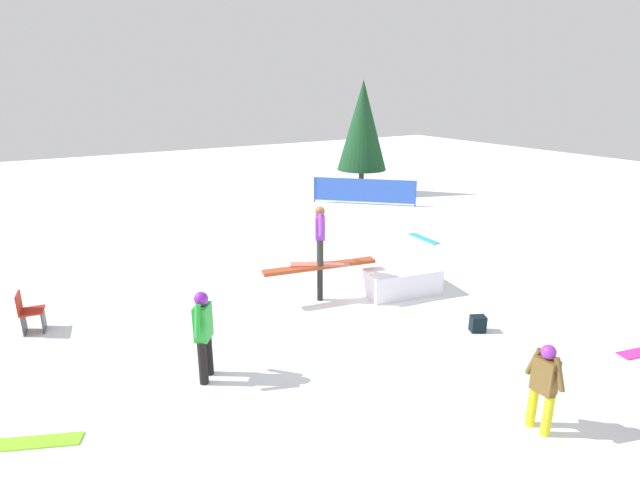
{
  "coord_description": "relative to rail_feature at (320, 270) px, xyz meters",
  "views": [
    {
      "loc": [
        5.64,
        9.3,
        4.87
      ],
      "look_at": [
        0.0,
        0.0,
        1.49
      ],
      "focal_mm": 28.0,
      "sensor_mm": 36.0,
      "label": 1
    }
  ],
  "objects": [
    {
      "name": "main_rider_on_rail",
      "position": [
        0.0,
        0.0,
        0.83
      ],
      "size": [
        1.34,
        0.9,
        1.39
      ],
      "rotation": [
        0.0,
        0.0,
        -0.5
      ],
      "color": "#E16452",
      "rests_on": "rail_feature"
    },
    {
      "name": "ground_plane",
      "position": [
        0.0,
        0.0,
        -0.76
      ],
      "size": [
        60.0,
        60.0,
        0.0
      ],
      "primitive_type": "plane",
      "color": "white"
    },
    {
      "name": "pine_tree_near",
      "position": [
        -7.98,
        -9.44,
        2.36
      ],
      "size": [
        2.26,
        2.26,
        5.13
      ],
      "color": "#4C331E",
      "rests_on": "ground"
    },
    {
      "name": "rail_feature",
      "position": [
        0.0,
        0.0,
        0.0
      ],
      "size": [
        2.73,
        0.8,
        0.89
      ],
      "rotation": [
        0.0,
        0.0,
        -0.19
      ],
      "color": "black",
      "rests_on": "ground"
    },
    {
      "name": "loose_snowboard_lime",
      "position": [
        6.1,
        2.11,
        -0.75
      ],
      "size": [
        1.39,
        0.81,
        0.02
      ],
      "primitive_type": "cube",
      "rotation": [
        0.0,
        0.0,
        5.87
      ],
      "color": "#89E42A",
      "rests_on": "ground"
    },
    {
      "name": "bystander_brown",
      "position": [
        -0.33,
        5.66,
        0.02
      ],
      "size": [
        0.21,
        0.63,
        1.4
      ],
      "rotation": [
        0.0,
        0.0,
        4.72
      ],
      "color": "yellow",
      "rests_on": "ground"
    },
    {
      "name": "bystander_green",
      "position": [
        3.4,
        1.82,
        0.15
      ],
      "size": [
        0.49,
        0.61,
        1.62
      ],
      "rotation": [
        0.0,
        0.0,
        0.92
      ],
      "color": "black",
      "rests_on": "ground"
    },
    {
      "name": "loose_snowboard_cyan",
      "position": [
        -5.49,
        -2.41,
        -0.75
      ],
      "size": [
        0.36,
        1.36,
        0.02
      ],
      "primitive_type": "cube",
      "rotation": [
        0.0,
        0.0,
        4.65
      ],
      "color": "#2AB0D6",
      "rests_on": "ground"
    },
    {
      "name": "backpack_on_snow",
      "position": [
        -1.97,
        3.04,
        -0.59
      ],
      "size": [
        0.37,
        0.33,
        0.34
      ],
      "primitive_type": "cube",
      "rotation": [
        0.0,
        0.0,
        5.83
      ],
      "color": "black",
      "rests_on": "ground"
    },
    {
      "name": "safety_fence",
      "position": [
        -6.76,
        -7.54,
        -0.16
      ],
      "size": [
        3.21,
        3.01,
        1.1
      ],
      "rotation": [
        0.0,
        0.0,
        5.53
      ],
      "color": "blue",
      "rests_on": "ground"
    },
    {
      "name": "folding_chair",
      "position": [
        5.91,
        -1.71,
        -0.34
      ],
      "size": [
        0.51,
        0.51,
        0.88
      ],
      "rotation": [
        0.0,
        0.0,
        4.55
      ],
      "color": "#3F3F44",
      "rests_on": "ground"
    },
    {
      "name": "snow_kicker_ramp",
      "position": [
        -1.97,
        0.38,
        -0.44
      ],
      "size": [
        2.05,
        1.82,
        0.63
      ],
      "primitive_type": "cube",
      "rotation": [
        0.0,
        0.0,
        -0.19
      ],
      "color": "white",
      "rests_on": "ground"
    }
  ]
}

